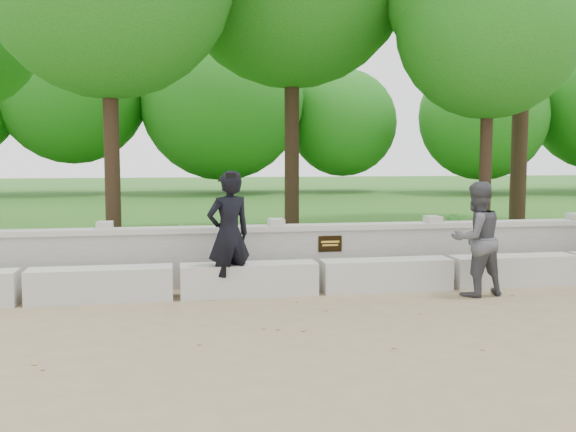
{
  "coord_description": "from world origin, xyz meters",
  "views": [
    {
      "loc": [
        -2.04,
        -6.87,
        1.94
      ],
      "look_at": [
        -0.44,
        1.95,
        1.1
      ],
      "focal_mm": 40.0,
      "sensor_mm": 36.0,
      "label": 1
    }
  ],
  "objects": [
    {
      "name": "visitor_left",
      "position": [
        2.1,
        1.33,
        0.8
      ],
      "size": [
        0.87,
        0.73,
        1.59
      ],
      "color": "#45454B",
      "rests_on": "ground"
    },
    {
      "name": "concrete_bench",
      "position": [
        0.0,
        1.9,
        0.22
      ],
      "size": [
        11.9,
        0.45,
        0.45
      ],
      "color": "beige",
      "rests_on": "ground"
    },
    {
      "name": "man_main",
      "position": [
        -1.29,
        1.8,
        0.87
      ],
      "size": [
        0.74,
        0.69,
        1.74
      ],
      "color": "black",
      "rests_on": "ground"
    },
    {
      "name": "shrub_b",
      "position": [
        3.13,
        4.22,
        0.56
      ],
      "size": [
        0.43,
        0.44,
        0.63
      ],
      "primitive_type": "imported",
      "rotation": [
        0.0,
        0.0,
        2.22
      ],
      "color": "#3A892E",
      "rests_on": "lawn"
    },
    {
      "name": "tree_near_right",
      "position": [
        3.74,
        4.29,
        4.58
      ],
      "size": [
        3.42,
        3.42,
        6.05
      ],
      "color": "#382619",
      "rests_on": "lawn"
    },
    {
      "name": "shrub_a",
      "position": [
        -1.88,
        3.31,
        0.57
      ],
      "size": [
        0.41,
        0.37,
        0.64
      ],
      "primitive_type": "imported",
      "rotation": [
        0.0,
        0.0,
        0.54
      ],
      "color": "#3A892E",
      "rests_on": "lawn"
    },
    {
      "name": "lawn",
      "position": [
        0.0,
        14.0,
        0.12
      ],
      "size": [
        40.0,
        22.0,
        0.25
      ],
      "primitive_type": "cube",
      "color": "#225E19",
      "rests_on": "ground"
    },
    {
      "name": "ground",
      "position": [
        0.0,
        0.0,
        0.0
      ],
      "size": [
        80.0,
        80.0,
        0.0
      ],
      "primitive_type": "plane",
      "color": "#8D7B56",
      "rests_on": "ground"
    },
    {
      "name": "parapet_wall",
      "position": [
        0.0,
        2.6,
        0.46
      ],
      "size": [
        12.5,
        0.35,
        0.9
      ],
      "color": "#BBB9B1",
      "rests_on": "ground"
    }
  ]
}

